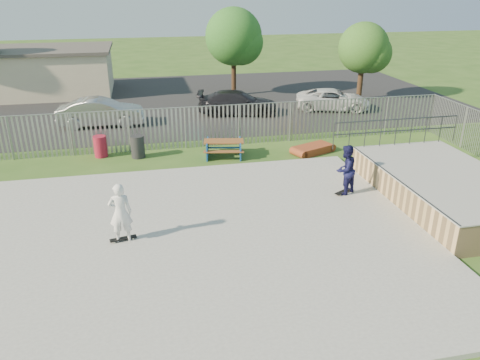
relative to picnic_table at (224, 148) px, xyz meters
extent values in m
plane|color=#31561D|center=(-2.57, -7.45, -0.39)|extent=(120.00, 120.00, 0.00)
cube|color=gray|center=(-2.57, -7.45, -0.31)|extent=(15.00, 12.00, 0.15)
cube|color=tan|center=(6.93, -6.45, 0.14)|extent=(4.00, 7.00, 1.05)
cube|color=#9E9E99|center=(6.93, -6.45, 0.68)|extent=(4.05, 7.05, 0.04)
cylinder|color=#383A3F|center=(4.95, -6.45, 0.69)|extent=(0.06, 7.00, 0.06)
cube|color=brown|center=(0.00, 0.00, 0.34)|extent=(1.89, 1.01, 0.06)
cube|color=brown|center=(-0.11, -0.59, 0.05)|extent=(1.81, 0.60, 0.05)
cube|color=brown|center=(0.11, 0.59, 0.05)|extent=(1.81, 0.60, 0.05)
cube|color=navy|center=(0.00, 0.00, -0.02)|extent=(1.82, 1.66, 0.74)
cube|color=brown|center=(4.16, -0.39, -0.21)|extent=(1.99, 1.51, 0.36)
cylinder|color=maroon|center=(-5.50, 1.14, 0.10)|extent=(0.58, 0.58, 0.97)
cylinder|color=#242427|center=(-3.84, 0.67, 0.13)|extent=(0.61, 0.61, 1.02)
cube|color=black|center=(-2.57, 11.55, -0.38)|extent=(40.00, 18.00, 0.02)
imported|color=#A2A2A6|center=(-5.73, 6.27, 0.40)|extent=(4.68, 1.76, 1.53)
imported|color=black|center=(2.14, 7.16, 0.33)|extent=(5.10, 2.85, 1.40)
imported|color=silver|center=(8.18, 6.99, 0.27)|extent=(5.00, 3.40, 1.27)
cube|color=beige|center=(-10.57, 15.55, 1.11)|extent=(10.00, 6.00, 3.00)
cube|color=#4C4742|center=(-10.57, 15.55, 2.71)|extent=(10.40, 6.40, 0.20)
cylinder|color=#3A2617|center=(2.92, 12.32, 1.33)|extent=(0.33, 0.33, 3.44)
sphere|color=#295F20|center=(2.92, 12.32, 3.63)|extent=(3.85, 3.85, 3.85)
cylinder|color=#422C1A|center=(11.00, 9.28, 1.08)|extent=(0.35, 0.35, 2.94)
sphere|color=#315B1F|center=(11.00, 9.28, 3.05)|extent=(3.29, 3.29, 3.29)
cube|color=black|center=(3.56, -5.26, -0.17)|extent=(0.80, 0.57, 0.02)
cube|color=black|center=(-4.36, -7.12, -0.17)|extent=(0.82, 0.35, 0.02)
imported|color=#141541|center=(3.56, -5.26, 0.70)|extent=(1.14, 1.06, 1.87)
imported|color=white|center=(-4.36, -7.12, 0.70)|extent=(0.69, 0.46, 1.87)
camera|label=1|loc=(-3.46, -19.92, 6.96)|focal=35.00mm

